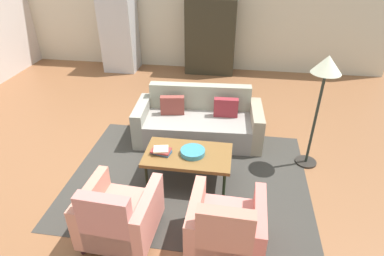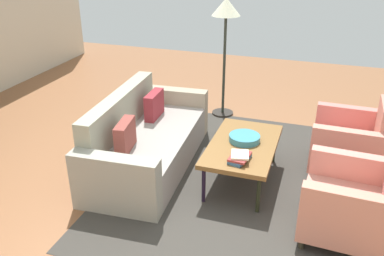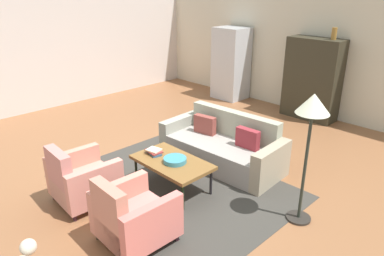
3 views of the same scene
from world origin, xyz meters
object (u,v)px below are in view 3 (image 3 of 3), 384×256
object	(u,v)px
armchair_left	(80,181)
book_stack	(154,151)
refrigerator	(231,64)
couch	(224,147)
armchair_right	(131,218)
fruit_bowl	(175,160)
coffee_table	(172,163)
cabinet	(312,79)
vase_tall	(334,34)
floor_lamp	(312,116)

from	to	relation	value
armchair_left	book_stack	size ratio (longest dim) A/B	2.95
refrigerator	book_stack	bearing A→B (deg)	-64.30
book_stack	couch	bearing A→B (deg)	73.57
armchair_left	refrigerator	world-z (taller)	refrigerator
armchair_right	fruit_bowl	bearing A→B (deg)	115.78
coffee_table	armchair_right	xyz separation A→B (m)	(0.60, -1.17, -0.08)
coffee_table	refrigerator	bearing A→B (deg)	119.85
armchair_right	fruit_bowl	xyz separation A→B (m)	(-0.53, 1.17, 0.15)
couch	cabinet	xyz separation A→B (m)	(-0.13, 3.12, 0.61)
book_stack	refrigerator	size ratio (longest dim) A/B	0.16
fruit_bowl	book_stack	xyz separation A→B (m)	(-0.44, -0.04, 0.00)
coffee_table	book_stack	distance (m)	0.38
book_stack	refrigerator	bearing A→B (deg)	115.70
armchair_right	vase_tall	size ratio (longest dim) A/B	3.54
coffee_table	armchair_right	size ratio (longest dim) A/B	1.36
cabinet	refrigerator	distance (m)	2.27
couch	coffee_table	world-z (taller)	couch
armchair_left	armchair_right	bearing A→B (deg)	2.89
coffee_table	book_stack	bearing A→B (deg)	-173.19
armchair_right	floor_lamp	distance (m)	2.43
couch	cabinet	distance (m)	3.18
couch	armchair_left	xyz separation A→B (m)	(-0.60, -2.35, 0.06)
armchair_left	cabinet	distance (m)	5.52
fruit_bowl	vase_tall	size ratio (longest dim) A/B	1.36
couch	coffee_table	size ratio (longest dim) A/B	1.79
vase_tall	armchair_right	bearing A→B (deg)	-85.95
floor_lamp	armchair_left	bearing A→B (deg)	-142.00
refrigerator	fruit_bowl	bearing A→B (deg)	-59.46
armchair_left	book_stack	world-z (taller)	armchair_left
coffee_table	armchair_left	world-z (taller)	armchair_left
armchair_left	book_stack	distance (m)	1.16
armchair_right	book_stack	distance (m)	1.49
couch	book_stack	xyz separation A→B (m)	(-0.36, -1.23, 0.21)
armchair_right	vase_tall	bearing A→B (deg)	95.36
couch	vase_tall	size ratio (longest dim) A/B	8.65
couch	book_stack	world-z (taller)	couch
coffee_table	fruit_bowl	world-z (taller)	fruit_bowl
vase_tall	coffee_table	bearing A→B (deg)	-92.82
cabinet	book_stack	bearing A→B (deg)	-93.02
refrigerator	armchair_right	bearing A→B (deg)	-60.72
armchair_right	cabinet	world-z (taller)	cabinet
cabinet	floor_lamp	size ratio (longest dim) A/B	1.05
coffee_table	floor_lamp	distance (m)	2.13
book_stack	floor_lamp	size ratio (longest dim) A/B	0.17
cabinet	vase_tall	world-z (taller)	vase_tall
vase_tall	fruit_bowl	bearing A→B (deg)	-91.92
coffee_table	armchair_right	world-z (taller)	armchair_right
vase_tall	refrigerator	distance (m)	2.81
cabinet	vase_tall	bearing A→B (deg)	-0.77
armchair_right	vase_tall	distance (m)	5.70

